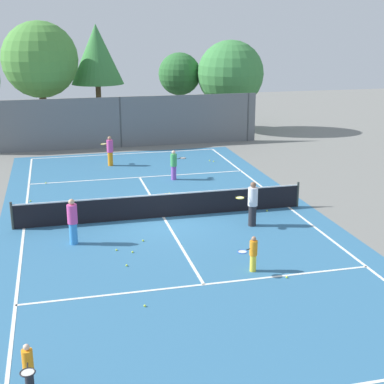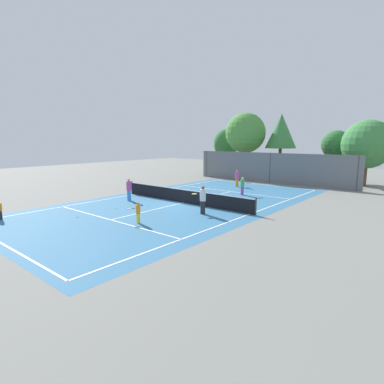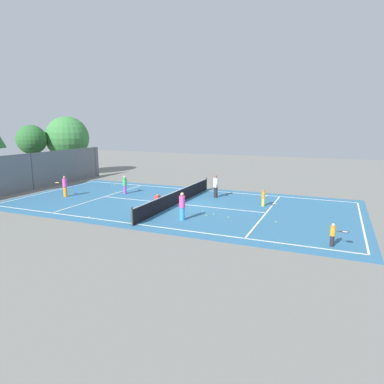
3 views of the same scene
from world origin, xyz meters
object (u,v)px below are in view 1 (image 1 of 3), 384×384
Objects in this scene: tennis_ball_8 at (116,250)px; tennis_ball_1 at (145,306)px; player_4 at (28,367)px; tennis_ball_7 at (287,277)px; player_0 at (110,151)px; tennis_ball_10 at (46,183)px; tennis_ball_4 at (127,265)px; tennis_ball_6 at (172,174)px; player_3 at (253,253)px; player_2 at (73,221)px; tennis_ball_0 at (267,211)px; tennis_ball_9 at (143,241)px; tennis_ball_11 at (30,201)px; ball_crate at (168,198)px; tennis_ball_3 at (214,161)px; player_1 at (252,203)px; player_5 at (174,165)px; tennis_ball_2 at (210,161)px; tennis_ball_5 at (133,252)px.

tennis_ball_1 is at bearing -85.87° from tennis_ball_8.
player_4 reaches higher than tennis_ball_7.
tennis_ball_10 is (-3.50, -2.90, -0.82)m from player_0.
tennis_ball_6 is at bearing 70.81° from tennis_ball_4.
tennis_ball_1 is (-3.72, -1.51, -0.59)m from player_3.
player_2 is at bearing -102.39° from player_0.
tennis_ball_7 is (-1.76, -6.25, 0.00)m from tennis_ball_0.
tennis_ball_9 is 1.00× the size of tennis_ball_11.
tennis_ball_7 is at bearing -105.71° from tennis_ball_0.
tennis_ball_9 is (-1.81, -4.39, -0.15)m from ball_crate.
tennis_ball_8 is (-6.91, -11.85, 0.00)m from tennis_ball_3.
player_4 is 17.02× the size of tennis_ball_9.
player_0 is at bearing 87.31° from tennis_ball_1.
player_1 is at bearing -129.13° from tennis_ball_0.
ball_crate is (5.56, 12.43, -0.41)m from player_4.
player_5 is at bearing -7.30° from tennis_ball_10.
tennis_ball_2 is 3.58m from tennis_ball_6.
player_1 reaches higher than tennis_ball_0.
tennis_ball_4 is at bearing -116.99° from tennis_ball_3.
tennis_ball_11 is (-4.12, 5.93, 0.00)m from tennis_ball_9.
player_2 is 25.67× the size of tennis_ball_3.
tennis_ball_5 is 1.10m from tennis_ball_9.
player_2 is 5.86m from tennis_ball_11.
tennis_ball_10 is (-2.93, 9.80, 0.00)m from tennis_ball_5.
player_3 reaches higher than player_4.
player_1 is 5.26m from tennis_ball_5.
tennis_ball_0 is at bearing -30.66° from ball_crate.
tennis_ball_6 is (5.44, 8.68, -0.83)m from player_2.
player_2 reaches higher than tennis_ball_7.
ball_crate is 4.75m from tennis_ball_9.
tennis_ball_0 is at bearing -21.30° from tennis_ball_11.
player_0 is at bearing 39.65° from tennis_ball_10.
player_2 is 10.28m from tennis_ball_6.
player_3 is 0.79× the size of player_5.
tennis_ball_7 is (2.06, -8.51, -0.15)m from ball_crate.
player_2 is 9.33m from player_5.
tennis_ball_10 is at bearing 88.99° from player_4.
player_3 is at bearing -34.68° from tennis_ball_5.
player_1 is 2.11m from tennis_ball_0.
player_4 is at bearing -115.64° from tennis_ball_4.
player_3 reaches higher than tennis_ball_0.
tennis_ball_3 and tennis_ball_5 have the same top height.
player_2 is at bearing 81.22° from player_4.
tennis_ball_4 and tennis_ball_11 have the same top height.
player_5 is at bearing 73.60° from ball_crate.
tennis_ball_10 is (-7.32, 12.96, 0.00)m from tennis_ball_7.
tennis_ball_4 is (1.58, -2.40, -0.83)m from player_2.
tennis_ball_8 is at bearing -114.31° from player_5.
tennis_ball_2 is (3.89, 7.00, -0.15)m from ball_crate.
ball_crate is at bearing -106.40° from player_5.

